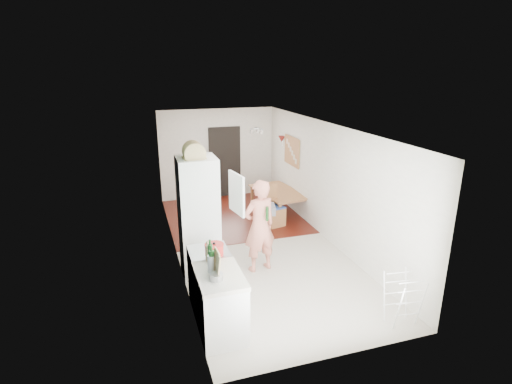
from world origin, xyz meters
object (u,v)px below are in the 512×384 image
person (259,218)px  dining_chair (274,206)px  stool (264,221)px  drying_rack (403,300)px  dining_table (280,203)px

person → dining_chair: (0.99, 1.91, -0.54)m
dining_chair → stool: bearing=-165.5°
dining_chair → drying_rack: bearing=-97.0°
person → drying_rack: 2.69m
person → drying_rack: size_ratio=2.64×
person → dining_table: size_ratio=1.41×
person → dining_table: 3.12m
person → stool: person is taller
dining_chair → person: bearing=-131.0°
dining_table → dining_chair: dining_chair is taller
person → dining_chair: bearing=-129.1°
dining_chair → drying_rack: 4.11m
dining_table → drying_rack: bearing=172.5°
stool → drying_rack: size_ratio=0.54×
person → dining_table: bearing=-129.7°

